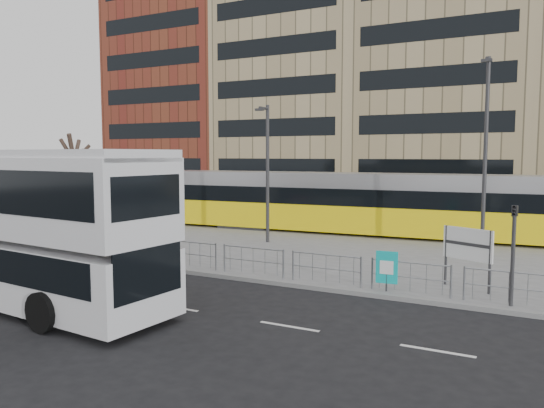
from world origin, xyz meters
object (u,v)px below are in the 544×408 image
at_px(double_decker_bus, 12,220).
at_px(pedestrian, 116,219).
at_px(tram, 403,205).
at_px(bare_tree, 73,132).
at_px(traffic_light_east, 513,242).
at_px(station_sign, 468,247).
at_px(lamp_post_west, 267,167).
at_px(ad_panel, 387,268).
at_px(lamp_post_east, 485,150).
at_px(traffic_light_west, 157,215).

bearing_deg(double_decker_bus, pedestrian, 125.13).
height_order(tram, bare_tree, bare_tree).
bearing_deg(traffic_light_east, station_sign, 149.41).
bearing_deg(lamp_post_west, bare_tree, -167.46).
bearing_deg(bare_tree, lamp_post_west, 12.54).
bearing_deg(bare_tree, ad_panel, -13.05).
bearing_deg(station_sign, ad_panel, -122.03).
height_order(lamp_post_east, bare_tree, lamp_post_east).
xyz_separation_m(pedestrian, lamp_post_west, (9.13, 1.56, 3.06)).
relative_size(traffic_light_west, lamp_post_west, 0.43).
bearing_deg(ad_panel, pedestrian, 157.48).
bearing_deg(tram, station_sign, -69.16).
height_order(double_decker_bus, tram, double_decker_bus).
bearing_deg(traffic_light_west, lamp_post_west, 75.22).
xyz_separation_m(tram, pedestrian, (-14.96, -6.91, -0.89)).
bearing_deg(traffic_light_west, double_decker_bus, -88.54).
relative_size(double_decker_bus, pedestrian, 7.00).
relative_size(tram, lamp_post_east, 3.38).
relative_size(tram, traffic_light_west, 9.73).
relative_size(station_sign, lamp_post_west, 0.30).
xyz_separation_m(traffic_light_west, traffic_light_east, (14.26, -0.67, 0.00)).
distance_m(traffic_light_west, traffic_light_east, 14.28).
height_order(station_sign, bare_tree, bare_tree).
height_order(station_sign, lamp_post_east, lamp_post_east).
bearing_deg(pedestrian, traffic_light_west, -132.82).
height_order(lamp_post_west, lamp_post_east, lamp_post_east).
height_order(pedestrian, traffic_light_west, traffic_light_west).
distance_m(pedestrian, traffic_light_west, 8.60).
distance_m(double_decker_bus, bare_tree, 14.46).
height_order(lamp_post_west, bare_tree, bare_tree).
xyz_separation_m(tram, traffic_light_east, (6.36, -12.36, 0.20)).
bearing_deg(traffic_light_east, traffic_light_west, -167.83).
distance_m(station_sign, lamp_post_west, 12.28).
distance_m(station_sign, traffic_light_east, 2.19).
bearing_deg(ad_panel, traffic_light_west, 170.98).
distance_m(ad_panel, traffic_light_west, 10.50).
height_order(tram, lamp_post_east, lamp_post_east).
height_order(double_decker_bus, ad_panel, double_decker_bus).
xyz_separation_m(traffic_light_east, lamp_post_west, (-12.19, 7.01, 1.98)).
distance_m(double_decker_bus, ad_panel, 12.43).
relative_size(ad_panel, lamp_post_west, 0.19).
distance_m(double_decker_bus, lamp_post_east, 19.32).
height_order(ad_panel, traffic_light_west, traffic_light_west).
distance_m(traffic_light_west, lamp_post_east, 14.84).
bearing_deg(lamp_post_east, ad_panel, -105.09).
distance_m(tram, lamp_post_east, 7.09).
bearing_deg(lamp_post_east, lamp_post_west, -174.59).
xyz_separation_m(traffic_light_west, bare_tree, (-9.24, 3.83, 3.92)).
height_order(station_sign, pedestrian, station_sign).
height_order(double_decker_bus, lamp_post_east, lamp_post_east).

